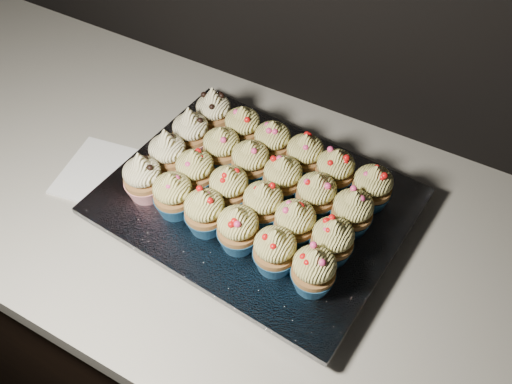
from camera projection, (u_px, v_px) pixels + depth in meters
cabinet at (173, 303)px, 1.36m from camera, size 2.40×0.60×0.86m
worktop at (146, 175)px, 1.01m from camera, size 2.44×0.64×0.04m
napkin at (104, 174)px, 0.99m from camera, size 0.17×0.17×0.00m
baking_tray at (256, 208)px, 0.93m from camera, size 0.45×0.35×0.02m
foil_lining at (256, 201)px, 0.91m from camera, size 0.48×0.39×0.01m
cupcake_0 at (143, 177)px, 0.88m from camera, size 0.06×0.06×0.10m
cupcake_1 at (173, 194)px, 0.86m from camera, size 0.06×0.06×0.08m
cupcake_2 at (205, 212)px, 0.84m from camera, size 0.06×0.06×0.08m
cupcake_3 at (238, 229)px, 0.82m from camera, size 0.06×0.06×0.08m
cupcake_4 at (275, 250)px, 0.80m from camera, size 0.06×0.06×0.08m
cupcake_5 at (314, 270)px, 0.77m from camera, size 0.06×0.06×0.08m
cupcake_6 at (168, 154)px, 0.92m from camera, size 0.06×0.06×0.10m
cupcake_7 at (195, 171)px, 0.90m from camera, size 0.06×0.06×0.08m
cupcake_8 at (229, 188)px, 0.87m from camera, size 0.06×0.06×0.08m
cupcake_9 at (263, 204)px, 0.85m from camera, size 0.06×0.06×0.08m
cupcake_10 at (295, 223)px, 0.83m from camera, size 0.06×0.06×0.08m
cupcake_11 at (332, 241)px, 0.81m from camera, size 0.06×0.06×0.08m
cupcake_12 at (191, 132)px, 0.95m from camera, size 0.06×0.06×0.10m
cupcake_13 at (222, 148)px, 0.93m from camera, size 0.06×0.06×0.08m
cupcake_14 at (250, 162)px, 0.91m from camera, size 0.06×0.06×0.08m
cupcake_15 at (283, 178)px, 0.89m from camera, size 0.06×0.06×0.08m
cupcake_16 at (316, 195)px, 0.86m from camera, size 0.06×0.06×0.08m
cupcake_17 at (352, 212)px, 0.84m from camera, size 0.06×0.06×0.08m
cupcake_18 at (214, 112)px, 0.98m from camera, size 0.06×0.06×0.10m
cupcake_19 at (243, 128)px, 0.96m from camera, size 0.06×0.06×0.08m
cupcake_20 at (272, 142)px, 0.94m from camera, size 0.06×0.06×0.08m
cupcake_21 at (305, 155)px, 0.92m from camera, size 0.06×0.06×0.08m
cupcake_22 at (335, 171)px, 0.90m from camera, size 0.06×0.06×0.08m
cupcake_23 at (372, 187)px, 0.87m from camera, size 0.06×0.06×0.08m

